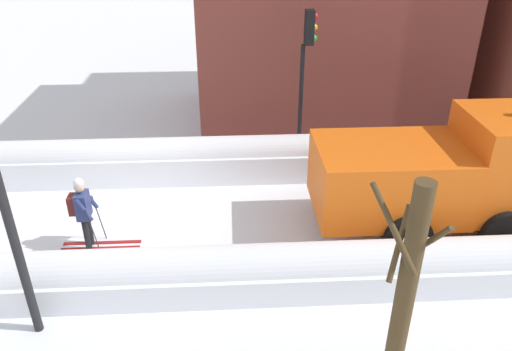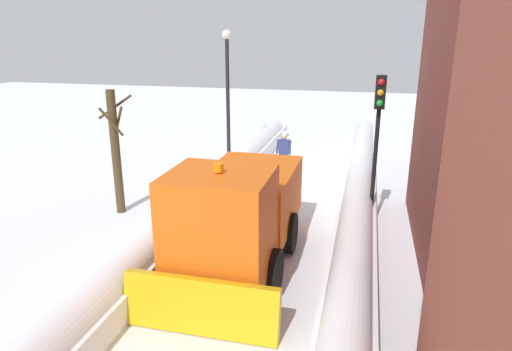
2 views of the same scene
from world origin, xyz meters
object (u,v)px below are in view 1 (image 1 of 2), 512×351
(plow_truck, at_px, (444,174))
(skier, at_px, (83,210))
(bare_tree_near, at_px, (403,303))
(traffic_light_pole, at_px, (306,63))

(plow_truck, distance_m, skier, 8.31)
(plow_truck, xyz_separation_m, skier, (0.36, -8.29, -0.48))
(plow_truck, relative_size, bare_tree_near, 1.48)
(skier, distance_m, traffic_light_pole, 6.89)
(skier, bearing_deg, bare_tree_near, 51.88)
(plow_truck, distance_m, traffic_light_pole, 4.66)
(plow_truck, bearing_deg, traffic_light_pole, -138.55)
(skier, height_order, bare_tree_near, bare_tree_near)
(skier, relative_size, traffic_light_pole, 0.39)
(skier, relative_size, bare_tree_near, 0.45)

